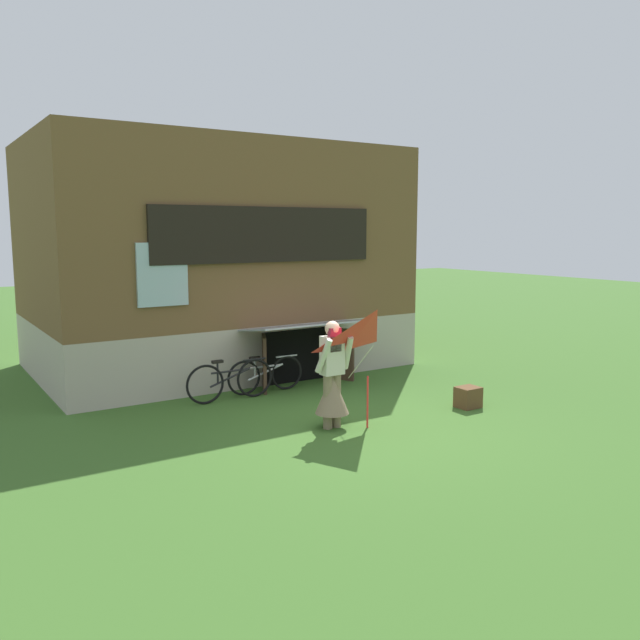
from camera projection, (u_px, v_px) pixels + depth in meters
The scene contains 7 objects.
ground_plane at pixel (360, 424), 10.12m from camera, with size 60.00×60.00×0.00m, color #386023.
log_house at pixel (215, 258), 14.28m from camera, with size 7.49×5.94×4.77m.
person at pixel (332, 383), 9.82m from camera, with size 0.61×0.53×1.65m.
kite at pixel (377, 341), 9.48m from camera, with size 1.13×1.08×1.75m.
bicycle_silver at pixel (266, 374), 12.03m from camera, with size 1.53×0.12×0.70m.
bicycle_black at pixel (230, 380), 11.45m from camera, with size 1.65×0.08×0.75m.
wooden_crate at pixel (468, 397), 11.03m from camera, with size 0.38×0.33×0.35m, color brown.
Camera 1 is at (-5.87, -7.87, 3.01)m, focal length 36.36 mm.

